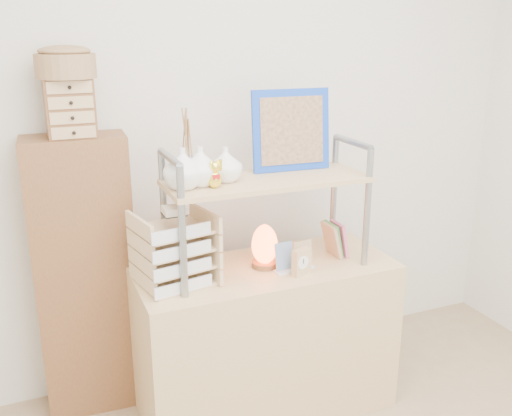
{
  "coord_description": "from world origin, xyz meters",
  "views": [
    {
      "loc": [
        -0.98,
        -1.01,
        1.8
      ],
      "look_at": [
        -0.05,
        1.2,
        1.04
      ],
      "focal_mm": 40.0,
      "sensor_mm": 36.0,
      "label": 1
    }
  ],
  "objects_px": {
    "letter_tray": "(175,253)",
    "salt_lamp": "(264,246)",
    "cabinet": "(86,278)",
    "desk": "(266,339)"
  },
  "relations": [
    {
      "from": "cabinet",
      "to": "letter_tray",
      "type": "xyz_separation_m",
      "value": [
        0.34,
        -0.38,
        0.21
      ]
    },
    {
      "from": "desk",
      "to": "letter_tray",
      "type": "bearing_deg",
      "value": -178.43
    },
    {
      "from": "letter_tray",
      "to": "salt_lamp",
      "type": "distance_m",
      "value": 0.42
    },
    {
      "from": "desk",
      "to": "cabinet",
      "type": "distance_m",
      "value": 0.9
    },
    {
      "from": "desk",
      "to": "letter_tray",
      "type": "xyz_separation_m",
      "value": [
        -0.43,
        -0.01,
        0.51
      ]
    },
    {
      "from": "desk",
      "to": "salt_lamp",
      "type": "distance_m",
      "value": 0.48
    },
    {
      "from": "letter_tray",
      "to": "salt_lamp",
      "type": "xyz_separation_m",
      "value": [
        0.42,
        0.02,
        -0.03
      ]
    },
    {
      "from": "desk",
      "to": "salt_lamp",
      "type": "bearing_deg",
      "value": 144.17
    },
    {
      "from": "desk",
      "to": "letter_tray",
      "type": "relative_size",
      "value": 3.46
    },
    {
      "from": "cabinet",
      "to": "salt_lamp",
      "type": "relative_size",
      "value": 6.62
    }
  ]
}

